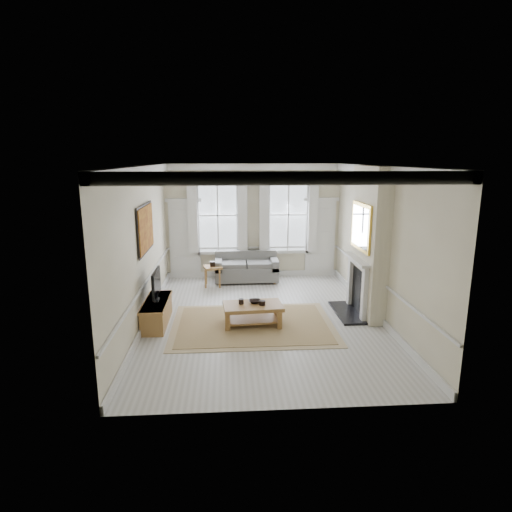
{
  "coord_description": "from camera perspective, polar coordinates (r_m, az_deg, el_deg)",
  "views": [
    {
      "loc": [
        -0.77,
        -9.09,
        3.56
      ],
      "look_at": [
        -0.09,
        0.91,
        1.25
      ],
      "focal_mm": 30.0,
      "sensor_mm": 36.0,
      "label": 1
    }
  ],
  "objects": [
    {
      "name": "left_wall",
      "position": [
        9.46,
        -14.95,
        1.19
      ],
      "size": [
        0.0,
        7.2,
        7.2
      ],
      "primitive_type": "plane",
      "rotation": [
        1.57,
        0.0,
        1.57
      ],
      "color": "beige",
      "rests_on": "floor"
    },
    {
      "name": "floor",
      "position": [
        9.79,
        0.92,
        -8.35
      ],
      "size": [
        7.2,
        7.2,
        0.0
      ],
      "primitive_type": "plane",
      "color": "#B7B5AD",
      "rests_on": "ground"
    },
    {
      "name": "window_right",
      "position": [
        12.88,
        4.31,
        5.53
      ],
      "size": [
        1.26,
        0.2,
        2.2
      ],
      "primitive_type": null,
      "color": "#B2BCC6",
      "rests_on": "back_wall"
    },
    {
      "name": "mirror",
      "position": [
        9.87,
        13.78,
        3.8
      ],
      "size": [
        0.06,
        1.26,
        1.06
      ],
      "primitive_type": "cube",
      "color": "gold",
      "rests_on": "chimney_breast"
    },
    {
      "name": "tv",
      "position": [
        9.45,
        -13.16,
        -3.57
      ],
      "size": [
        0.08,
        0.9,
        0.68
      ],
      "color": "black",
      "rests_on": "tv_stand"
    },
    {
      "name": "hearth",
      "position": [
        10.32,
        12.06,
        -7.36
      ],
      "size": [
        0.55,
        1.5,
        0.05
      ],
      "primitive_type": "cube",
      "color": "black",
      "rests_on": "floor"
    },
    {
      "name": "bowl",
      "position": [
        9.36,
        -0.16,
        -6.08
      ],
      "size": [
        0.27,
        0.27,
        0.06
      ],
      "primitive_type": "imported",
      "rotation": [
        0.0,
        0.0,
        0.01
      ],
      "color": "black",
      "rests_on": "coffee_table"
    },
    {
      "name": "ceramic_pot_b",
      "position": [
        9.22,
        0.84,
        -6.27
      ],
      "size": [
        0.14,
        0.14,
        0.1
      ],
      "primitive_type": "cylinder",
      "color": "black",
      "rests_on": "coffee_table"
    },
    {
      "name": "side_table",
      "position": [
        12.13,
        -5.79,
        -1.87
      ],
      "size": [
        0.57,
        0.57,
        0.58
      ],
      "rotation": [
        0.0,
        0.0,
        0.24
      ],
      "color": "brown",
      "rests_on": "floor"
    },
    {
      "name": "door_right",
      "position": [
        13.18,
        8.56,
        2.29
      ],
      "size": [
        0.9,
        0.08,
        2.3
      ],
      "primitive_type": "cube",
      "color": "silver",
      "rests_on": "floor"
    },
    {
      "name": "right_wall",
      "position": [
        9.87,
        16.18,
        1.6
      ],
      "size": [
        0.0,
        7.2,
        7.2
      ],
      "primitive_type": "plane",
      "rotation": [
        1.57,
        0.0,
        -1.57
      ],
      "color": "beige",
      "rests_on": "floor"
    },
    {
      "name": "window_left",
      "position": [
        12.75,
        -5.12,
        5.44
      ],
      "size": [
        1.26,
        0.2,
        2.2
      ],
      "primitive_type": null,
      "color": "#B2BCC6",
      "rests_on": "back_wall"
    },
    {
      "name": "fireplace",
      "position": [
        10.15,
        13.33,
        -3.55
      ],
      "size": [
        0.21,
        1.45,
        1.33
      ],
      "color": "silver",
      "rests_on": "floor"
    },
    {
      "name": "sofa",
      "position": [
        12.62,
        -1.29,
        -1.72
      ],
      "size": [
        1.83,
        0.89,
        0.86
      ],
      "color": "slate",
      "rests_on": "floor"
    },
    {
      "name": "ceramic_pot_a",
      "position": [
        9.29,
        -1.99,
        -6.09
      ],
      "size": [
        0.11,
        0.11,
        0.11
      ],
      "primitive_type": "cylinder",
      "color": "black",
      "rests_on": "coffee_table"
    },
    {
      "name": "back_wall",
      "position": [
        12.85,
        -0.4,
        4.65
      ],
      "size": [
        5.2,
        0.0,
        5.2
      ],
      "primitive_type": "plane",
      "rotation": [
        1.57,
        0.0,
        0.0
      ],
      "color": "beige",
      "rests_on": "floor"
    },
    {
      "name": "door_left",
      "position": [
        12.94,
        -9.49,
        2.06
      ],
      "size": [
        0.9,
        0.08,
        2.3
      ],
      "primitive_type": "cube",
      "color": "silver",
      "rests_on": "floor"
    },
    {
      "name": "tv_stand",
      "position": [
        9.66,
        -13.09,
        -7.33
      ],
      "size": [
        0.48,
        1.48,
        0.53
      ],
      "primitive_type": "cube",
      "color": "brown",
      "rests_on": "floor"
    },
    {
      "name": "painting",
      "position": [
        9.68,
        -14.51,
        3.58
      ],
      "size": [
        0.05,
        1.66,
        1.06
      ],
      "primitive_type": "cube",
      "color": "#C38721",
      "rests_on": "left_wall"
    },
    {
      "name": "chimney_breast",
      "position": [
        10.0,
        14.85,
        1.82
      ],
      "size": [
        0.35,
        1.7,
        3.38
      ],
      "primitive_type": "cube",
      "color": "beige",
      "rests_on": "floor"
    },
    {
      "name": "coffee_table",
      "position": [
        9.3,
        -0.43,
        -6.95
      ],
      "size": [
        1.31,
        0.83,
        0.47
      ],
      "rotation": [
        0.0,
        0.0,
        0.07
      ],
      "color": "brown",
      "rests_on": "rug"
    },
    {
      "name": "ceiling",
      "position": [
        9.12,
        1.0,
        11.97
      ],
      "size": [
        7.2,
        7.2,
        0.0
      ],
      "primitive_type": "plane",
      "rotation": [
        3.14,
        0.0,
        0.0
      ],
      "color": "white",
      "rests_on": "back_wall"
    },
    {
      "name": "rug",
      "position": [
        9.43,
        -0.42,
        -9.12
      ],
      "size": [
        3.5,
        2.6,
        0.02
      ],
      "primitive_type": "cube",
      "color": "#967E4D",
      "rests_on": "floor"
    }
  ]
}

